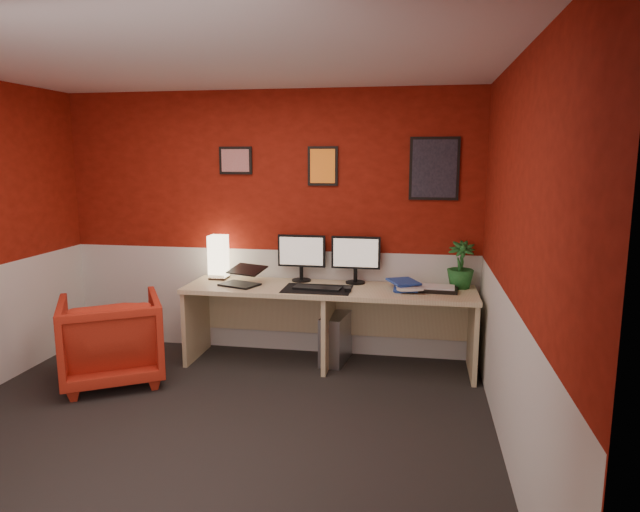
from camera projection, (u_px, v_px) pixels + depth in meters
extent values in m
cube|color=black|center=(205.00, 432.00, 3.89)|extent=(4.00, 3.50, 0.01)
cube|color=white|center=(190.00, 55.00, 3.46)|extent=(4.00, 3.50, 0.01)
cube|color=maroon|center=(268.00, 224.00, 5.37)|extent=(4.00, 0.01, 2.50)
cube|color=maroon|center=(7.00, 338.00, 1.98)|extent=(4.00, 0.01, 2.50)
cube|color=maroon|center=(516.00, 265.00, 3.33)|extent=(0.01, 3.50, 2.50)
cube|color=silver|center=(269.00, 300.00, 5.50)|extent=(4.00, 0.01, 1.00)
cube|color=silver|center=(508.00, 384.00, 3.46)|extent=(0.01, 3.50, 1.00)
cube|color=tan|center=(329.00, 327.00, 5.08)|extent=(2.60, 0.65, 0.73)
cube|color=#FFE5B2|center=(218.00, 258.00, 5.35)|extent=(0.16, 0.16, 0.40)
cube|color=black|center=(239.00, 274.00, 5.07)|extent=(0.39, 0.33, 0.22)
cube|color=black|center=(301.00, 251.00, 5.23)|extent=(0.45, 0.06, 0.58)
cube|color=black|center=(356.00, 252.00, 5.14)|extent=(0.45, 0.06, 0.58)
cube|color=black|center=(317.00, 289.00, 4.94)|extent=(0.60, 0.38, 0.01)
cube|color=black|center=(317.00, 288.00, 4.93)|extent=(0.43, 0.18, 0.02)
cube|color=black|center=(347.00, 289.00, 4.87)|extent=(0.08, 0.11, 0.03)
imported|color=#213F98|center=(394.00, 288.00, 4.94)|extent=(0.22, 0.29, 0.03)
imported|color=silver|center=(396.00, 286.00, 4.90)|extent=(0.26, 0.33, 0.02)
imported|color=#213F98|center=(391.00, 283.00, 4.91)|extent=(0.33, 0.37, 0.03)
cube|color=black|center=(437.00, 289.00, 4.89)|extent=(0.36, 0.27, 0.03)
imported|color=#19591E|center=(461.00, 265.00, 4.96)|extent=(0.25, 0.25, 0.42)
cube|color=#99999E|center=(336.00, 338.00, 5.20)|extent=(0.26, 0.47, 0.45)
imported|color=red|center=(111.00, 339.00, 4.73)|extent=(1.09, 1.10, 0.74)
cube|color=red|center=(236.00, 160.00, 5.30)|extent=(0.32, 0.02, 0.26)
cube|color=orange|center=(323.00, 166.00, 5.17)|extent=(0.28, 0.02, 0.36)
cube|color=black|center=(434.00, 169.00, 5.00)|extent=(0.44, 0.02, 0.56)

